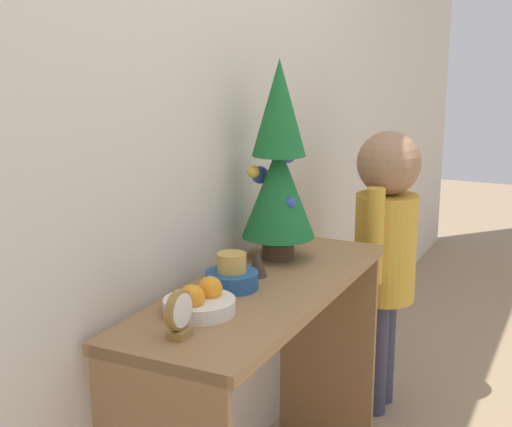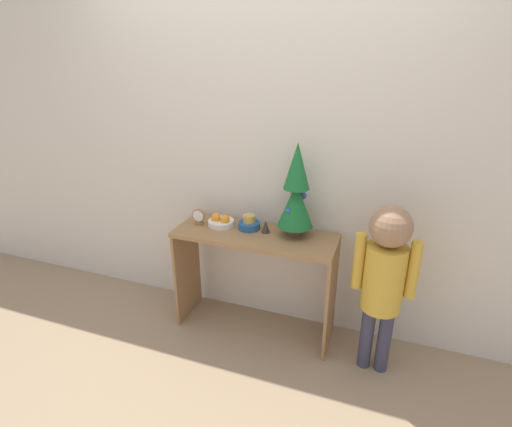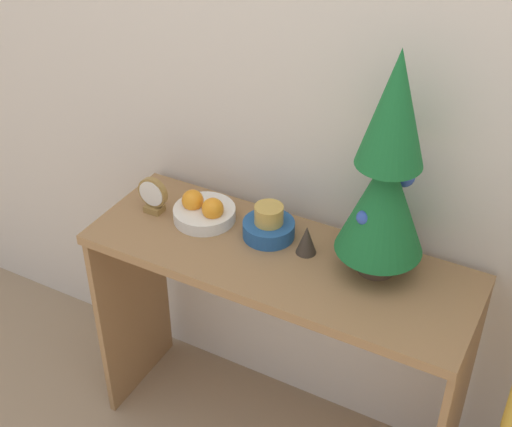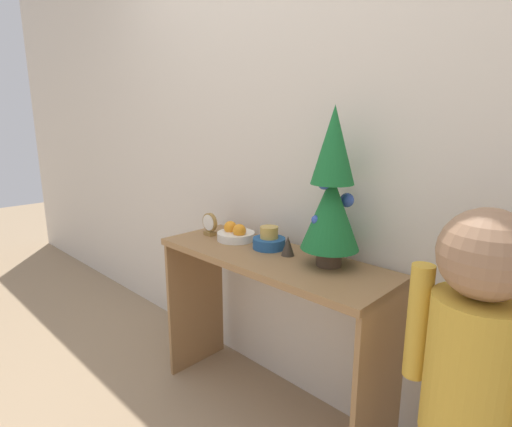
% 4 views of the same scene
% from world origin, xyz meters
% --- Properties ---
extents(ground_plane, '(12.00, 12.00, 0.00)m').
position_xyz_m(ground_plane, '(0.00, 0.00, 0.00)').
color(ground_plane, '#997F60').
extents(back_wall, '(7.00, 0.05, 2.50)m').
position_xyz_m(back_wall, '(0.00, 0.43, 1.25)').
color(back_wall, beige).
rests_on(back_wall, ground_plane).
extents(console_table, '(1.09, 0.39, 0.75)m').
position_xyz_m(console_table, '(0.00, 0.19, 0.57)').
color(console_table, olive).
rests_on(console_table, ground_plane).
extents(mini_tree, '(0.23, 0.23, 0.62)m').
position_xyz_m(mini_tree, '(0.25, 0.26, 1.05)').
color(mini_tree, '#4C3828').
rests_on(mini_tree, console_table).
extents(fruit_bowl, '(0.18, 0.18, 0.09)m').
position_xyz_m(fruit_bowl, '(-0.27, 0.24, 0.78)').
color(fruit_bowl, silver).
rests_on(fruit_bowl, console_table).
extents(singing_bowl, '(0.15, 0.15, 0.10)m').
position_xyz_m(singing_bowl, '(-0.06, 0.26, 0.79)').
color(singing_bowl, '#235189').
rests_on(singing_bowl, console_table).
extents(desk_clock, '(0.09, 0.04, 0.11)m').
position_xyz_m(desk_clock, '(-0.42, 0.21, 0.81)').
color(desk_clock, olive).
rests_on(desk_clock, console_table).
extents(figurine, '(0.06, 0.06, 0.09)m').
position_xyz_m(figurine, '(0.06, 0.24, 0.80)').
color(figurine, '#382D23').
rests_on(figurine, console_table).
extents(child_figure, '(0.37, 0.24, 1.10)m').
position_xyz_m(child_figure, '(0.84, 0.08, 0.70)').
color(child_figure, '#38384C').
rests_on(child_figure, ground_plane).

